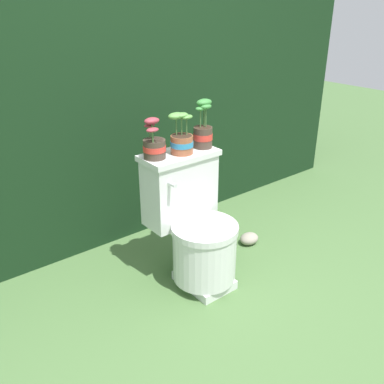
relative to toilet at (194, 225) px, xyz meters
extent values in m
plane|color=#4C703D|center=(-0.07, -0.11, -0.34)|extent=(12.00, 12.00, 0.00)
cube|color=black|center=(-0.07, 1.19, 0.44)|extent=(4.09, 1.10, 1.55)
cube|color=silver|center=(0.00, -0.09, -0.31)|extent=(0.23, 0.31, 0.05)
cylinder|color=silver|center=(0.00, -0.09, -0.14)|extent=(0.35, 0.35, 0.29)
cylinder|color=silver|center=(0.00, -0.09, 0.02)|extent=(0.36, 0.36, 0.04)
cube|color=silver|center=(0.00, 0.13, 0.17)|extent=(0.40, 0.19, 0.38)
cube|color=silver|center=(0.00, 0.13, 0.37)|extent=(0.42, 0.22, 0.03)
cylinder|color=silver|center=(-0.14, 0.00, 0.28)|extent=(0.02, 0.05, 0.02)
cylinder|color=#47382D|center=(-0.15, 0.14, 0.44)|extent=(0.11, 0.11, 0.10)
cylinder|color=red|center=(-0.15, 0.14, 0.44)|extent=(0.12, 0.12, 0.03)
cylinder|color=#332319|center=(-0.15, 0.14, 0.48)|extent=(0.11, 0.11, 0.01)
cylinder|color=#4C753D|center=(-0.18, 0.10, 0.52)|extent=(0.01, 0.01, 0.06)
ellipsoid|color=#93333D|center=(-0.18, 0.10, 0.55)|extent=(0.07, 0.05, 0.02)
cylinder|color=#4C753D|center=(-0.15, 0.16, 0.53)|extent=(0.01, 0.01, 0.09)
ellipsoid|color=#93333D|center=(-0.15, 0.16, 0.58)|extent=(0.08, 0.06, 0.03)
cylinder|color=#4C753D|center=(-0.15, 0.16, 0.53)|extent=(0.01, 0.01, 0.08)
ellipsoid|color=#93333D|center=(-0.15, 0.16, 0.58)|extent=(0.08, 0.06, 0.03)
cylinder|color=#4C753D|center=(-0.15, 0.18, 0.52)|extent=(0.01, 0.01, 0.06)
ellipsoid|color=#93333D|center=(-0.15, 0.18, 0.55)|extent=(0.06, 0.04, 0.02)
cylinder|color=#9E5638|center=(0.00, 0.11, 0.44)|extent=(0.12, 0.12, 0.10)
cylinder|color=#2D84BC|center=(0.00, 0.11, 0.44)|extent=(0.12, 0.12, 0.03)
cylinder|color=#332319|center=(0.00, 0.11, 0.48)|extent=(0.11, 0.11, 0.01)
cylinder|color=#4C753D|center=(0.01, 0.12, 0.54)|extent=(0.01, 0.01, 0.10)
ellipsoid|color=#569342|center=(0.01, 0.12, 0.59)|extent=(0.08, 0.05, 0.03)
cylinder|color=#4C753D|center=(0.03, 0.11, 0.53)|extent=(0.01, 0.01, 0.09)
ellipsoid|color=#569342|center=(0.03, 0.11, 0.58)|extent=(0.07, 0.05, 0.02)
cylinder|color=#4C753D|center=(-0.01, 0.13, 0.53)|extent=(0.01, 0.01, 0.09)
ellipsoid|color=#569342|center=(-0.01, 0.13, 0.59)|extent=(0.09, 0.07, 0.03)
cylinder|color=#47382D|center=(0.16, 0.12, 0.45)|extent=(0.10, 0.10, 0.11)
cylinder|color=red|center=(0.16, 0.12, 0.45)|extent=(0.11, 0.11, 0.03)
cylinder|color=#332319|center=(0.16, 0.12, 0.50)|extent=(0.10, 0.10, 0.01)
cylinder|color=#4C753D|center=(0.17, 0.11, 0.56)|extent=(0.01, 0.01, 0.10)
ellipsoid|color=#387F38|center=(0.17, 0.11, 0.62)|extent=(0.07, 0.05, 0.03)
cylinder|color=#4C753D|center=(0.17, 0.13, 0.56)|extent=(0.01, 0.01, 0.12)
ellipsoid|color=#387F38|center=(0.17, 0.13, 0.63)|extent=(0.09, 0.06, 0.04)
cylinder|color=#4C753D|center=(0.14, 0.12, 0.55)|extent=(0.01, 0.01, 0.10)
ellipsoid|color=#387F38|center=(0.14, 0.12, 0.61)|extent=(0.06, 0.04, 0.02)
ellipsoid|color=#9E9384|center=(0.51, 0.06, -0.30)|extent=(0.13, 0.11, 0.07)
camera|label=1|loc=(-1.30, -1.61, 1.15)|focal=40.00mm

